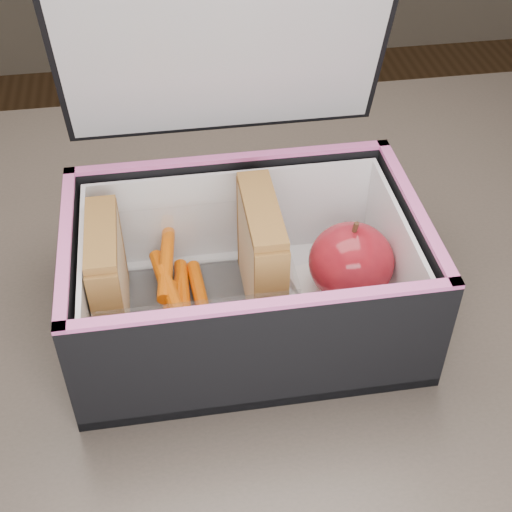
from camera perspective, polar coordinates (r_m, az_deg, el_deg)
The scene contains 8 objects.
kitchen_table at distance 0.70m, azimuth 5.33°, elevation -9.67°, with size 1.20×0.80×0.75m.
lunch_bag at distance 0.58m, azimuth -0.88°, elevation -0.73°, with size 0.28×0.24×0.28m.
plastic_tub at distance 0.59m, azimuth -5.53°, elevation -2.12°, with size 0.17×0.12×0.07m, color white, non-canonical shape.
sandwich_left at distance 0.58m, azimuth -11.72°, elevation -1.57°, with size 0.02×0.09×0.10m.
sandwich_right at distance 0.58m, azimuth 0.43°, elevation -0.01°, with size 0.03×0.09×0.10m.
carrot_sticks at distance 0.60m, azimuth -6.33°, elevation -3.51°, with size 0.05×0.16×0.03m.
paper_napkin at distance 0.63m, azimuth 6.80°, elevation -2.73°, with size 0.07×0.08×0.01m, color white.
red_apple at distance 0.60m, azimuth 7.62°, elevation -0.48°, with size 0.09×0.09×0.08m.
Camera 1 is at (-0.13, -0.42, 1.20)m, focal length 50.00 mm.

